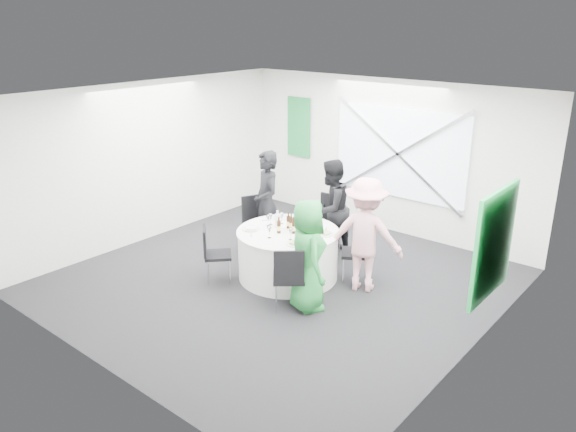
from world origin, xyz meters
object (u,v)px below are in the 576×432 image
Objects in this scene: person_woman_green at (308,255)px; clear_water_bottle at (278,221)px; chair_front_right at (289,274)px; chair_front_left at (212,250)px; green_water_bottle at (299,225)px; chair_back_left at (256,219)px; person_man_back_left at (267,203)px; chair_back at (328,220)px; banquet_table at (288,254)px; chair_back_right at (361,248)px; person_woman_pink at (365,235)px; person_man_back at (331,209)px.

person_woman_green is 5.66× the size of clear_water_bottle.
chair_front_right is 1.47m from chair_front_left.
chair_front_left is 1.65m from person_woman_green.
green_water_bottle is at bearing -9.43° from person_woman_green.
chair_front_left is (0.35, -1.33, -0.05)m from chair_back_left.
chair_front_right is at bearing -136.15° from chair_front_left.
chair_front_left is at bearing -141.64° from chair_back_left.
green_water_bottle is (1.03, -0.42, -0.01)m from person_man_back_left.
green_water_bottle is 0.38m from clear_water_bottle.
person_woman_green reaches higher than chair_back.
chair_back_right is (0.93, 0.60, 0.16)m from banquet_table.
person_man_back_left reaches higher than chair_back.
banquet_table is 0.53m from clear_water_bottle.
chair_back_left is at bearing -32.47° from chair_front_left.
chair_back_left is 2.06m from chair_back_right.
green_water_bottle is (-0.77, -0.53, 0.34)m from chair_back_right.
clear_water_bottle reaches higher than banquet_table.
chair_back_right is 1.00m from green_water_bottle.
clear_water_bottle is at bearing -100.93° from chair_back.
person_man_back_left is at bearing -22.81° from person_woman_pink.
chair_back is at bearing 92.97° from banquet_table.
person_woman_pink is at bearing 8.98° from chair_back_right.
person_man_back_left is at bearing 2.71° from person_woman_green.
person_man_back is at bearing -52.25° from person_woman_pink.
banquet_table is 1.65× the size of chair_back_left.
person_man_back is 5.98× the size of clear_water_bottle.
green_water_bottle is at bearing 24.62° from banquet_table.
person_man_back reaches higher than person_woman_green.
banquet_table is 0.88× the size of person_man_back_left.
person_man_back is (0.78, 1.94, 0.32)m from chair_front_left.
chair_back_right is 1.84m from person_man_back_left.
chair_front_left is at bearing -82.87° from chair_back_right.
person_man_back_left is at bearing -43.13° from chair_front_left.
chair_front_right is 3.39× the size of clear_water_bottle.
chair_back_right is at bearing -68.44° from person_woman_pink.
chair_front_left is at bearing -124.03° from clear_water_bottle.
banquet_table is 1.08m from chair_front_right.
chair_back_left is 0.42m from person_man_back_left.
person_man_back_left is at bearing 143.35° from clear_water_bottle.
person_man_back is at bearing 89.91° from banquet_table.
chair_back is 0.58× the size of person_man_back_left.
person_man_back_left is (-1.56, 1.31, 0.34)m from chair_front_right.
person_man_back is (0.06, -0.01, 0.22)m from chair_back.
chair_front_left is 0.51× the size of person_woman_pink.
chair_back_right is at bearing 27.67° from clear_water_bottle.
chair_front_left is at bearing -39.48° from chair_front_right.
banquet_table is 1.52× the size of chair_back.
clear_water_bottle is at bearing -82.52° from chair_front_right.
person_woman_pink is at bearing 19.65° from green_water_bottle.
chair_front_right is 1.33m from person_woman_pink.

